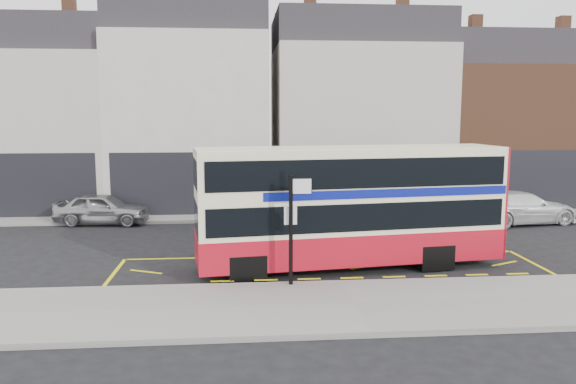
{
  "coord_description": "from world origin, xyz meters",
  "views": [
    {
      "loc": [
        -2.9,
        -16.29,
        5.12
      ],
      "look_at": [
        -1.37,
        2.0,
        2.5
      ],
      "focal_mm": 35.0,
      "sensor_mm": 36.0,
      "label": 1
    }
  ],
  "objects": [
    {
      "name": "double_decker_bus",
      "position": [
        0.67,
        1.56,
        2.1
      ],
      "size": [
        10.23,
        3.59,
        4.0
      ],
      "rotation": [
        0.0,
        0.0,
        0.13
      ],
      "color": "#FFF2C2",
      "rests_on": "ground"
    },
    {
      "name": "pavement",
      "position": [
        0.0,
        -2.3,
        0.07
      ],
      "size": [
        40.0,
        4.0,
        0.15
      ],
      "primitive_type": "cube",
      "color": "gray",
      "rests_on": "ground"
    },
    {
      "name": "car_white",
      "position": [
        9.95,
        8.23,
        0.75
      ],
      "size": [
        5.44,
        2.87,
        1.5
      ],
      "primitive_type": "imported",
      "rotation": [
        0.0,
        0.0,
        1.72
      ],
      "color": "white",
      "rests_on": "ground"
    },
    {
      "name": "kerb",
      "position": [
        0.0,
        -0.38,
        0.07
      ],
      "size": [
        40.0,
        0.15,
        0.15
      ],
      "primitive_type": "cube",
      "color": "gray",
      "rests_on": "ground"
    },
    {
      "name": "car_grey",
      "position": [
        1.75,
        9.67,
        0.74
      ],
      "size": [
        4.52,
        1.71,
        1.47
      ],
      "primitive_type": "imported",
      "rotation": [
        0.0,
        0.0,
        1.6
      ],
      "color": "#414349",
      "rests_on": "ground"
    },
    {
      "name": "road_markings",
      "position": [
        0.0,
        1.6,
        0.01
      ],
      "size": [
        14.0,
        3.4,
        0.01
      ],
      "primitive_type": null,
      "color": "yellow",
      "rests_on": "ground"
    },
    {
      "name": "terrace_far_left",
      "position": [
        -13.5,
        14.99,
        4.82
      ],
      "size": [
        8.0,
        8.01,
        10.8
      ],
      "color": "beige",
      "rests_on": "ground"
    },
    {
      "name": "terrace_green_shop",
      "position": [
        3.5,
        14.99,
        5.07
      ],
      "size": [
        9.0,
        8.01,
        11.3
      ],
      "color": "beige",
      "rests_on": "ground"
    },
    {
      "name": "street_tree_right",
      "position": [
        7.84,
        12.05,
        3.83
      ],
      "size": [
        2.6,
        2.6,
        5.62
      ],
      "color": "black",
      "rests_on": "ground"
    },
    {
      "name": "far_pavement",
      "position": [
        0.0,
        11.0,
        0.07
      ],
      "size": [
        50.0,
        3.0,
        0.15
      ],
      "primitive_type": "cube",
      "color": "gray",
      "rests_on": "ground"
    },
    {
      "name": "terrace_right",
      "position": [
        12.5,
        14.99,
        4.57
      ],
      "size": [
        9.0,
        8.01,
        10.3
      ],
      "color": "brown",
      "rests_on": "ground"
    },
    {
      "name": "ground",
      "position": [
        0.0,
        0.0,
        0.0
      ],
      "size": [
        120.0,
        120.0,
        0.0
      ],
      "primitive_type": "plane",
      "color": "black",
      "rests_on": "ground"
    },
    {
      "name": "car_silver",
      "position": [
        -9.31,
        9.75,
        0.72
      ],
      "size": [
        4.37,
        2.09,
        1.44
      ],
      "primitive_type": "imported",
      "rotation": [
        0.0,
        0.0,
        1.48
      ],
      "color": "#9A9A9E",
      "rests_on": "ground"
    },
    {
      "name": "terrace_left",
      "position": [
        -5.5,
        14.99,
        5.32
      ],
      "size": [
        8.0,
        8.01,
        11.8
      ],
      "color": "silver",
      "rests_on": "ground"
    },
    {
      "name": "bus_stop_post",
      "position": [
        -1.44,
        -0.55,
        2.05
      ],
      "size": [
        0.8,
        0.14,
        3.19
      ],
      "rotation": [
        0.0,
        0.0,
        0.03
      ],
      "color": "black",
      "rests_on": "pavement"
    }
  ]
}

